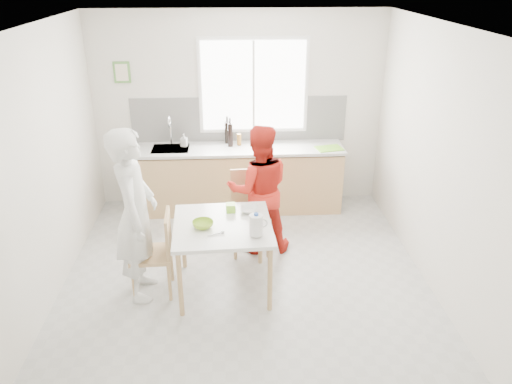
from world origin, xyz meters
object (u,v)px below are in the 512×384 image
chair_left (158,250)px  wine_bottle_b (227,133)px  bowl_white (249,210)px  milk_jug (257,225)px  person_white (136,216)px  dining_table (223,231)px  wine_bottle_a (230,135)px  person_red (259,190)px  chair_far (250,207)px  bowl_green (203,224)px

chair_left → wine_bottle_b: 2.36m
bowl_white → milk_jug: milk_jug is taller
person_white → bowl_white: size_ratio=8.90×
dining_table → wine_bottle_a: wine_bottle_a is taller
milk_jug → person_red: bearing=82.7°
dining_table → bowl_white: 0.40m
wine_bottle_a → person_red: bearing=-74.8°
person_red → milk_jug: size_ratio=6.74×
dining_table → chair_left: (-0.68, -0.03, -0.19)m
dining_table → chair_left: 0.71m
person_red → wine_bottle_b: 1.41m
dining_table → chair_far: chair_far is taller
dining_table → wine_bottle_a: 2.04m
person_white → milk_jug: bearing=-103.3°
bowl_white → wine_bottle_b: bearing=96.9°
milk_jug → wine_bottle_a: size_ratio=0.73×
bowl_white → wine_bottle_b: (-0.23, 1.87, 0.27)m
milk_jug → wine_bottle_a: (-0.23, 2.26, 0.18)m
chair_far → chair_left: bearing=-141.3°
wine_bottle_a → person_white: bearing=-115.4°
dining_table → bowl_green: bowl_green is taller
dining_table → person_red: bearing=62.3°
chair_left → person_red: bearing=124.7°
chair_far → wine_bottle_a: bearing=97.8°
person_red → milk_jug: bearing=82.7°
wine_bottle_b → person_white: bearing=-113.0°
person_white → wine_bottle_b: 2.37m
bowl_green → person_red: bearing=54.3°
dining_table → milk_jug: milk_jug is taller
bowl_green → milk_jug: bearing=-21.2°
chair_left → person_white: person_white is taller
person_white → wine_bottle_b: (0.93, 2.18, 0.16)m
chair_left → milk_jug: size_ratio=3.92×
bowl_green → wine_bottle_b: bearing=83.3°
dining_table → bowl_white: bowl_white is taller
dining_table → wine_bottle_b: (0.06, 2.14, 0.38)m
chair_far → person_white: 1.51m
person_white → person_red: size_ratio=1.16×
person_white → chair_far: bearing=-55.8°
person_white → bowl_green: 0.68m
bowl_white → chair_left: bearing=-163.2°
dining_table → person_white: (-0.86, -0.04, 0.22)m
chair_left → wine_bottle_b: (0.74, 2.17, 0.57)m
bowl_white → milk_jug: size_ratio=0.88×
person_white → bowl_white: 1.20m
dining_table → wine_bottle_b: bearing=88.3°
bowl_green → chair_left: bearing=176.6°
dining_table → chair_left: size_ratio=1.14×
bowl_green → milk_jug: milk_jug is taller
person_white → wine_bottle_b: bearing=-25.6°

